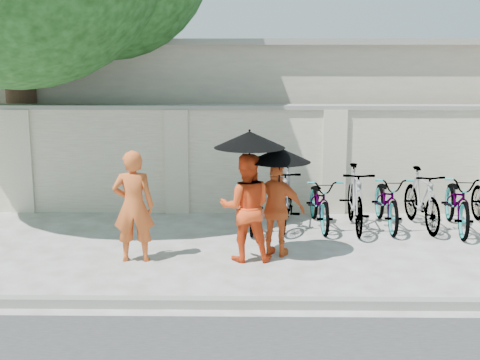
{
  "coord_description": "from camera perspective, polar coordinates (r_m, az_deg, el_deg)",
  "views": [
    {
      "loc": [
        0.39,
        -9.5,
        3.19
      ],
      "look_at": [
        0.24,
        0.84,
        1.1
      ],
      "focal_mm": 50.0,
      "sensor_mm": 36.0,
      "label": 1
    }
  ],
  "objects": [
    {
      "name": "building_behind",
      "position": [
        16.65,
        6.41,
        5.88
      ],
      "size": [
        14.0,
        6.0,
        3.2
      ],
      "primitive_type": "cube",
      "color": "beige",
      "rests_on": "ground"
    },
    {
      "name": "parasol_center",
      "position": [
        9.7,
        0.82,
        3.48
      ],
      "size": [
        1.04,
        1.04,
        1.04
      ],
      "color": "black",
      "rests_on": "ground"
    },
    {
      "name": "parasol_right",
      "position": [
        9.96,
        3.39,
        2.16
      ],
      "size": [
        0.94,
        0.94,
        0.86
      ],
      "color": "black",
      "rests_on": "ground"
    },
    {
      "name": "monk_right",
      "position": [
        10.21,
        3.2,
        -2.5
      ],
      "size": [
        0.93,
        0.65,
        1.47
      ],
      "primitive_type": "imported",
      "rotation": [
        0.0,
        0.0,
        2.77
      ],
      "color": "orange",
      "rests_on": "ground"
    },
    {
      "name": "bike_1",
      "position": [
        11.89,
        3.98,
        -1.4
      ],
      "size": [
        0.73,
        1.9,
        1.11
      ],
      "primitive_type": "imported",
      "rotation": [
        0.0,
        0.0,
        -0.11
      ],
      "color": "gray",
      "rests_on": "ground"
    },
    {
      "name": "kerb",
      "position": [
        8.41,
        -1.92,
        -10.43
      ],
      "size": [
        40.0,
        0.16,
        0.12
      ],
      "primitive_type": "cube",
      "color": "gray",
      "rests_on": "ground"
    },
    {
      "name": "bike_4",
      "position": [
        12.13,
        12.45,
        -1.72
      ],
      "size": [
        0.65,
        1.86,
        0.97
      ],
      "primitive_type": "imported",
      "rotation": [
        0.0,
        0.0,
        0.0
      ],
      "color": "gray",
      "rests_on": "ground"
    },
    {
      "name": "monk_left",
      "position": [
        10.06,
        -9.08,
        -2.21
      ],
      "size": [
        0.64,
        0.44,
        1.69
      ],
      "primitive_type": "imported",
      "rotation": [
        0.0,
        0.0,
        3.2
      ],
      "color": "#D15924",
      "rests_on": "ground"
    },
    {
      "name": "bike_2",
      "position": [
        11.93,
        6.84,
        -1.85
      ],
      "size": [
        0.74,
        1.81,
        0.93
      ],
      "primitive_type": "imported",
      "rotation": [
        0.0,
        0.0,
        0.07
      ],
      "color": "gray",
      "rests_on": "ground"
    },
    {
      "name": "monk_center",
      "position": [
        9.97,
        0.52,
        -2.34
      ],
      "size": [
        0.81,
        0.64,
        1.63
      ],
      "primitive_type": "imported",
      "rotation": [
        0.0,
        0.0,
        3.17
      ],
      "color": "#E34416",
      "rests_on": "ground"
    },
    {
      "name": "bike_6",
      "position": [
        12.24,
        18.11,
        -1.76
      ],
      "size": [
        0.89,
        2.03,
        1.03
      ],
      "primitive_type": "imported",
      "rotation": [
        0.0,
        0.0,
        -0.11
      ],
      "color": "gray",
      "rests_on": "ground"
    },
    {
      "name": "bike_3",
      "position": [
        11.85,
        9.8,
        -1.54
      ],
      "size": [
        0.59,
        1.89,
        1.13
      ],
      "primitive_type": "imported",
      "rotation": [
        0.0,
        0.0,
        -0.03
      ],
      "color": "gray",
      "rests_on": "ground"
    },
    {
      "name": "bike_0",
      "position": [
        11.8,
        1.11,
        -2.01
      ],
      "size": [
        0.62,
        1.71,
        0.89
      ],
      "primitive_type": "imported",
      "rotation": [
        0.0,
        0.0,
        -0.02
      ],
      "color": "gray",
      "rests_on": "ground"
    },
    {
      "name": "compound_wall",
      "position": [
        12.9,
        3.53,
        1.63
      ],
      "size": [
        20.0,
        0.3,
        2.0
      ],
      "primitive_type": "cube",
      "color": "beige",
      "rests_on": "ground"
    },
    {
      "name": "bike_5",
      "position": [
        12.22,
        15.24,
        -1.56
      ],
      "size": [
        0.68,
        1.81,
        1.06
      ],
      "primitive_type": "imported",
      "rotation": [
        0.0,
        0.0,
        0.1
      ],
      "color": "gray",
      "rests_on": "ground"
    },
    {
      "name": "ground",
      "position": [
        10.03,
        -1.46,
        -7.13
      ],
      "size": [
        80.0,
        80.0,
        0.0
      ],
      "primitive_type": "plane",
      "color": "silver"
    }
  ]
}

